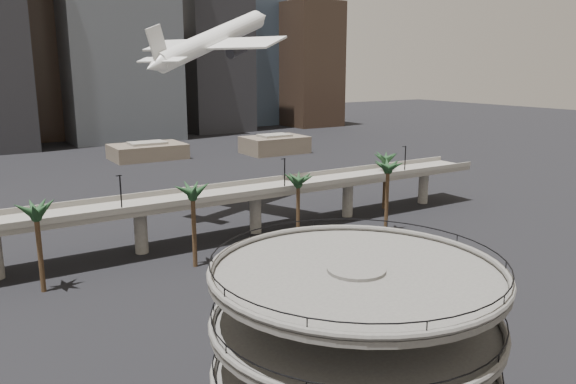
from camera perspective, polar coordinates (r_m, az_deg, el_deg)
parking_ramp at (r=45.03m, az=6.74°, el=-15.38°), size 22.20×22.20×17.35m
overpass at (r=100.30m, az=-8.85°, el=-1.05°), size 130.00×9.30×14.70m
palm_trees at (r=97.83m, az=-0.86°, el=1.13°), size 76.40×18.40×14.00m
low_buildings at (r=184.75m, az=-17.76°, el=3.37°), size 135.00×27.50×6.80m
skyline at (r=257.87m, az=-21.07°, el=15.74°), size 269.00×86.00×131.54m
airborne_jet at (r=118.45m, az=-7.65°, el=15.03°), size 35.51×32.89×15.24m
car_a at (r=66.01m, az=4.33°, el=-14.55°), size 4.81×2.84×1.53m
car_b at (r=87.24m, az=11.74°, el=-7.80°), size 4.91×2.38×1.55m
car_c at (r=81.50m, az=19.03°, el=-9.75°), size 5.80×4.28×1.56m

